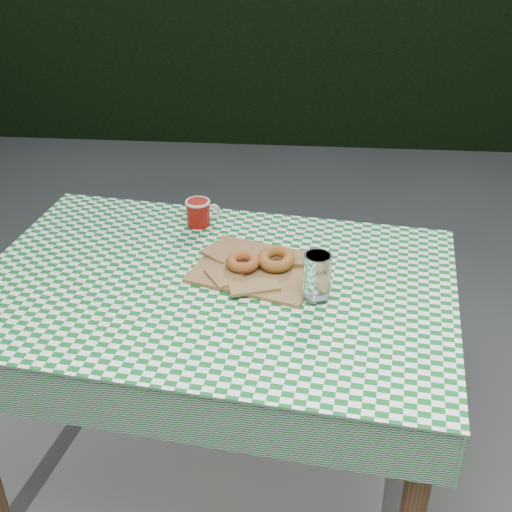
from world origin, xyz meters
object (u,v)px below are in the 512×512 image
(table, at_px, (218,391))
(paper_bag, at_px, (258,268))
(coffee_mug, at_px, (198,213))
(drinking_glass, at_px, (317,277))

(table, distance_m, paper_bag, 0.41)
(coffee_mug, bearing_deg, drinking_glass, -62.48)
(paper_bag, bearing_deg, drinking_glass, -37.11)
(table, height_order, coffee_mug, coffee_mug)
(drinking_glass, bearing_deg, table, 168.95)
(paper_bag, relative_size, drinking_glass, 2.56)
(table, xyz_separation_m, paper_bag, (0.11, 0.07, 0.39))
(table, bearing_deg, coffee_mug, 113.28)
(table, distance_m, coffee_mug, 0.53)
(paper_bag, bearing_deg, table, -148.86)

